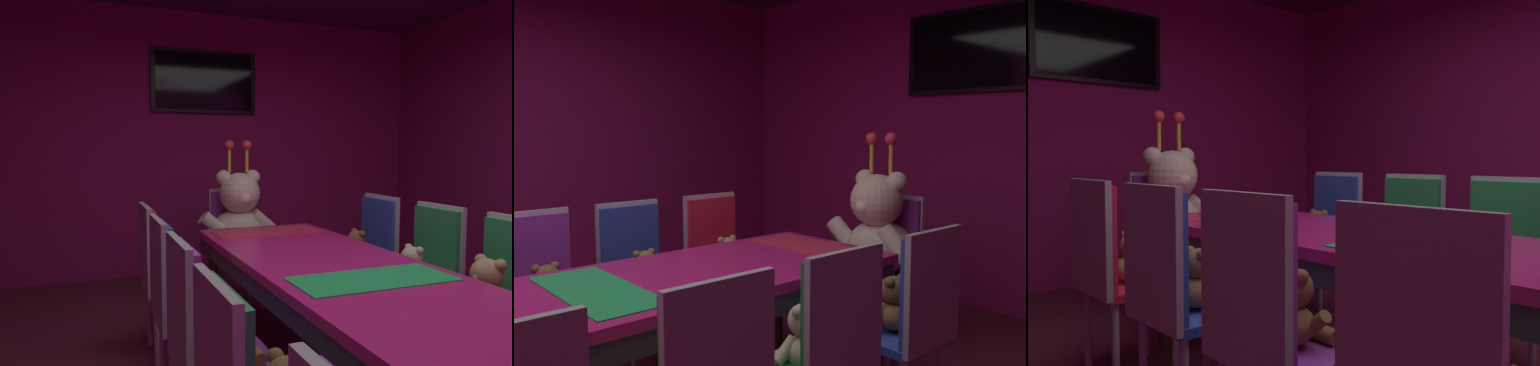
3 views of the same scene
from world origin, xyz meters
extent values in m
cube|color=#8C1959|center=(0.00, 3.20, 1.40)|extent=(5.20, 0.12, 2.80)
cube|color=#C61E72|center=(0.00, 0.00, 0.71)|extent=(0.90, 3.11, 0.05)
cube|color=#33333F|center=(0.00, 0.00, 0.64)|extent=(0.88, 3.05, 0.10)
cylinder|color=#4C3826|center=(0.38, 1.40, 0.34)|extent=(0.07, 0.07, 0.69)
cylinder|color=#4C3826|center=(-0.38, 1.40, 0.34)|extent=(0.07, 0.07, 0.69)
cube|color=green|center=(0.00, 0.00, 0.74)|extent=(0.77, 0.32, 0.01)
cube|color=#E52D4C|center=(0.00, 1.32, 0.74)|extent=(0.77, 0.32, 0.01)
cube|color=purple|center=(-0.69, 0.02, 0.44)|extent=(0.40, 0.40, 0.04)
cube|color=purple|center=(-0.87, 0.02, 0.71)|extent=(0.05, 0.38, 0.50)
cube|color=#B2B2B7|center=(-0.89, 0.02, 0.71)|extent=(0.03, 0.41, 0.55)
cylinder|color=#B2B2B7|center=(-0.53, 0.18, 0.21)|extent=(0.04, 0.04, 0.42)
cylinder|color=#B2B2B7|center=(-0.85, 0.18, 0.21)|extent=(0.04, 0.04, 0.42)
ellipsoid|color=brown|center=(-0.69, 0.02, 0.53)|extent=(0.17, 0.17, 0.13)
sphere|color=brown|center=(-0.68, 0.02, 0.65)|extent=(0.13, 0.13, 0.13)
sphere|color=#99663C|center=(-0.63, 0.02, 0.64)|extent=(0.05, 0.05, 0.05)
sphere|color=brown|center=(-0.69, 0.07, 0.70)|extent=(0.05, 0.05, 0.05)
sphere|color=brown|center=(-0.69, -0.03, 0.70)|extent=(0.05, 0.05, 0.05)
cylinder|color=brown|center=(-0.66, 0.11, 0.55)|extent=(0.05, 0.12, 0.11)
cylinder|color=brown|center=(-0.66, -0.06, 0.55)|extent=(0.05, 0.12, 0.11)
cylinder|color=brown|center=(-0.58, 0.07, 0.49)|extent=(0.06, 0.12, 0.06)
cylinder|color=brown|center=(-0.58, -0.02, 0.49)|extent=(0.06, 0.12, 0.06)
cube|color=#2D47B2|center=(-0.69, 0.60, 0.44)|extent=(0.40, 0.40, 0.04)
cube|color=#2D47B2|center=(-0.87, 0.60, 0.71)|extent=(0.05, 0.38, 0.50)
cube|color=#B2B2B7|center=(-0.89, 0.60, 0.71)|extent=(0.03, 0.41, 0.55)
cylinder|color=#B2B2B7|center=(-0.53, 0.76, 0.21)|extent=(0.04, 0.04, 0.42)
cylinder|color=#B2B2B7|center=(-0.53, 0.44, 0.21)|extent=(0.04, 0.04, 0.42)
cylinder|color=#B2B2B7|center=(-0.85, 0.76, 0.21)|extent=(0.04, 0.04, 0.42)
cylinder|color=#B2B2B7|center=(-0.85, 0.44, 0.21)|extent=(0.04, 0.04, 0.42)
ellipsoid|color=olive|center=(-0.69, 0.60, 0.53)|extent=(0.16, 0.16, 0.13)
sphere|color=olive|center=(-0.67, 0.60, 0.65)|extent=(0.13, 0.13, 0.13)
sphere|color=#AE7747|center=(-0.63, 0.60, 0.64)|extent=(0.05, 0.05, 0.05)
sphere|color=olive|center=(-0.69, 0.65, 0.69)|extent=(0.05, 0.05, 0.05)
sphere|color=olive|center=(-0.69, 0.55, 0.69)|extent=(0.05, 0.05, 0.05)
cylinder|color=olive|center=(-0.65, 0.68, 0.54)|extent=(0.04, 0.11, 0.11)
cylinder|color=olive|center=(-0.65, 0.52, 0.54)|extent=(0.04, 0.11, 0.11)
cylinder|color=olive|center=(-0.58, 0.64, 0.49)|extent=(0.05, 0.12, 0.05)
cylinder|color=olive|center=(-0.58, 0.55, 0.49)|extent=(0.05, 0.12, 0.05)
cube|color=red|center=(-0.68, 1.21, 0.44)|extent=(0.40, 0.40, 0.04)
cube|color=red|center=(-0.86, 1.21, 0.71)|extent=(0.05, 0.38, 0.50)
cube|color=#B2B2B7|center=(-0.88, 1.21, 0.71)|extent=(0.03, 0.41, 0.55)
cylinder|color=#B2B2B7|center=(-0.52, 1.37, 0.21)|extent=(0.04, 0.04, 0.42)
cylinder|color=#B2B2B7|center=(-0.52, 1.05, 0.21)|extent=(0.04, 0.04, 0.42)
cylinder|color=#B2B2B7|center=(-0.84, 1.37, 0.21)|extent=(0.04, 0.04, 0.42)
cylinder|color=#B2B2B7|center=(-0.84, 1.05, 0.21)|extent=(0.04, 0.04, 0.42)
ellipsoid|color=tan|center=(-0.68, 1.21, 0.53)|extent=(0.16, 0.16, 0.13)
sphere|color=tan|center=(-0.66, 1.21, 0.65)|extent=(0.13, 0.13, 0.13)
sphere|color=tan|center=(-0.62, 1.21, 0.64)|extent=(0.05, 0.05, 0.05)
sphere|color=tan|center=(-0.68, 1.26, 0.70)|extent=(0.05, 0.05, 0.05)
sphere|color=tan|center=(-0.68, 1.16, 0.70)|extent=(0.05, 0.05, 0.05)
cylinder|color=tan|center=(-0.64, 1.29, 0.54)|extent=(0.05, 0.11, 0.11)
cylinder|color=tan|center=(-0.64, 1.13, 0.54)|extent=(0.05, 0.11, 0.11)
cylinder|color=tan|center=(-0.57, 1.25, 0.49)|extent=(0.06, 0.12, 0.06)
cylinder|color=tan|center=(-0.57, 1.16, 0.49)|extent=(0.06, 0.12, 0.06)
cube|color=#268C4C|center=(0.89, 0.00, 0.71)|extent=(0.05, 0.38, 0.50)
sphere|color=tan|center=(0.69, 0.00, 0.70)|extent=(0.16, 0.16, 0.16)
sphere|color=tan|center=(0.64, 0.00, 0.69)|extent=(0.06, 0.06, 0.06)
sphere|color=tan|center=(0.71, -0.06, 0.76)|extent=(0.06, 0.06, 0.06)
sphere|color=tan|center=(0.71, 0.06, 0.76)|extent=(0.06, 0.06, 0.06)
cube|color=#268C4C|center=(0.88, 0.58, 0.71)|extent=(0.05, 0.38, 0.50)
cube|color=#B2B2B7|center=(0.91, 0.58, 0.71)|extent=(0.03, 0.41, 0.55)
ellipsoid|color=beige|center=(0.70, 0.58, 0.54)|extent=(0.17, 0.17, 0.14)
sphere|color=beige|center=(0.69, 0.58, 0.66)|extent=(0.14, 0.14, 0.14)
sphere|color=#FDDCAD|center=(0.64, 0.58, 0.65)|extent=(0.05, 0.05, 0.05)
sphere|color=beige|center=(0.70, 0.53, 0.71)|extent=(0.05, 0.05, 0.05)
sphere|color=beige|center=(0.70, 0.63, 0.71)|extent=(0.05, 0.05, 0.05)
cylinder|color=beige|center=(0.67, 0.49, 0.55)|extent=(0.05, 0.12, 0.11)
cylinder|color=beige|center=(0.67, 0.66, 0.55)|extent=(0.05, 0.12, 0.11)
cylinder|color=beige|center=(0.59, 0.53, 0.49)|extent=(0.06, 0.13, 0.06)
cylinder|color=beige|center=(0.59, 0.62, 0.49)|extent=(0.06, 0.13, 0.06)
cube|color=#2D47B2|center=(0.69, 1.19, 0.44)|extent=(0.40, 0.40, 0.04)
cube|color=#2D47B2|center=(0.87, 1.19, 0.71)|extent=(0.05, 0.38, 0.50)
cube|color=#B2B2B7|center=(0.90, 1.19, 0.71)|extent=(0.03, 0.41, 0.55)
cylinder|color=#B2B2B7|center=(0.53, 1.35, 0.21)|extent=(0.04, 0.04, 0.42)
ellipsoid|color=brown|center=(0.69, 1.19, 0.54)|extent=(0.17, 0.17, 0.14)
sphere|color=brown|center=(0.68, 1.19, 0.66)|extent=(0.14, 0.14, 0.14)
sphere|color=#99663C|center=(0.63, 1.19, 0.65)|extent=(0.05, 0.05, 0.05)
sphere|color=brown|center=(0.69, 1.14, 0.71)|extent=(0.05, 0.05, 0.05)
sphere|color=brown|center=(0.69, 1.24, 0.71)|extent=(0.05, 0.05, 0.05)
cylinder|color=brown|center=(0.66, 1.11, 0.55)|extent=(0.05, 0.12, 0.11)
cylinder|color=brown|center=(0.66, 1.28, 0.55)|extent=(0.05, 0.12, 0.11)
cylinder|color=brown|center=(0.58, 1.15, 0.49)|extent=(0.06, 0.13, 0.06)
cylinder|color=brown|center=(0.58, 1.24, 0.49)|extent=(0.06, 0.13, 0.06)
cube|color=purple|center=(0.00, 1.97, 0.44)|extent=(0.40, 0.40, 0.04)
cube|color=purple|center=(0.00, 2.15, 0.71)|extent=(0.38, 0.05, 0.50)
cube|color=#B2B2B7|center=(0.00, 2.18, 0.71)|extent=(0.41, 0.03, 0.55)
cylinder|color=#B2B2B7|center=(0.16, 2.13, 0.21)|extent=(0.04, 0.04, 0.42)
cylinder|color=#B2B2B7|center=(0.16, 1.81, 0.21)|extent=(0.04, 0.04, 0.42)
cylinder|color=#B2B2B7|center=(-0.16, 2.13, 0.21)|extent=(0.04, 0.04, 0.42)
cylinder|color=#B2B2B7|center=(-0.16, 1.81, 0.21)|extent=(0.04, 0.04, 0.42)
ellipsoid|color=beige|center=(0.00, 1.97, 0.65)|extent=(0.43, 0.43, 0.35)
sphere|color=beige|center=(0.00, 1.94, 0.97)|extent=(0.35, 0.35, 0.35)
sphere|color=#FFF2C8|center=(0.00, 1.82, 0.94)|extent=(0.13, 0.13, 0.13)
sphere|color=beige|center=(0.13, 1.97, 1.10)|extent=(0.13, 0.13, 0.13)
sphere|color=beige|center=(-0.13, 1.97, 1.10)|extent=(0.13, 0.13, 0.13)
cylinder|color=beige|center=(0.22, 1.89, 0.69)|extent=(0.31, 0.12, 0.29)
cylinder|color=beige|center=(-0.22, 1.89, 0.69)|extent=(0.31, 0.12, 0.29)
cylinder|color=beige|center=(0.11, 1.69, 0.53)|extent=(0.33, 0.15, 0.15)
cylinder|color=beige|center=(-0.11, 1.69, 0.53)|extent=(0.33, 0.15, 0.15)
cylinder|color=gold|center=(0.08, 1.97, 1.26)|extent=(0.03, 0.03, 0.23)
sphere|color=#E5333F|center=(0.08, 1.97, 1.37)|extent=(0.08, 0.08, 0.08)
cylinder|color=gold|center=(-0.08, 1.97, 1.26)|extent=(0.03, 0.03, 0.23)
sphere|color=#E5333F|center=(-0.08, 1.97, 1.37)|extent=(0.08, 0.08, 0.08)
cube|color=black|center=(0.00, 3.11, 2.05)|extent=(1.13, 0.05, 0.66)
cube|color=black|center=(0.00, 3.08, 2.05)|extent=(1.04, 0.01, 0.59)
camera|label=1|loc=(-1.24, -1.77, 1.34)|focal=32.56mm
camera|label=2|loc=(2.20, -0.93, 1.43)|focal=38.02mm
camera|label=3|loc=(-1.85, -1.18, 1.09)|focal=35.83mm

